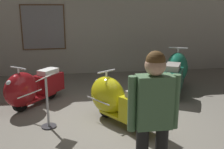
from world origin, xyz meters
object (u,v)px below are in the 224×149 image
Objects in this scene: scooter_0 at (30,88)px; info_stanchion at (48,106)px; visitor_0 at (153,115)px; scooter_2 at (175,72)px; scooter_1 at (116,100)px.

info_stanchion reaches higher than scooter_0.
visitor_0 is 1.70× the size of info_stanchion.
scooter_2 is 1.06× the size of visitor_0.
info_stanchion reaches higher than scooter_1.
visitor_0 is (0.08, -2.04, 0.56)m from scooter_1.
scooter_1 is at bearing 96.51° from scooter_0.
info_stanchion is at bearing 34.76° from visitor_0.
info_stanchion is at bearing 147.66° from scooter_2.
scooter_2 is at bearing 138.07° from scooter_0.
scooter_2 reaches higher than scooter_1.
scooter_0 is 0.97× the size of scooter_1.
scooter_1 is (1.77, -1.06, 0.00)m from scooter_0.
scooter_2 is at bearing -81.48° from scooter_1.
visitor_0 is 2.50m from info_stanchion.
scooter_0 is 1.50× the size of info_stanchion.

